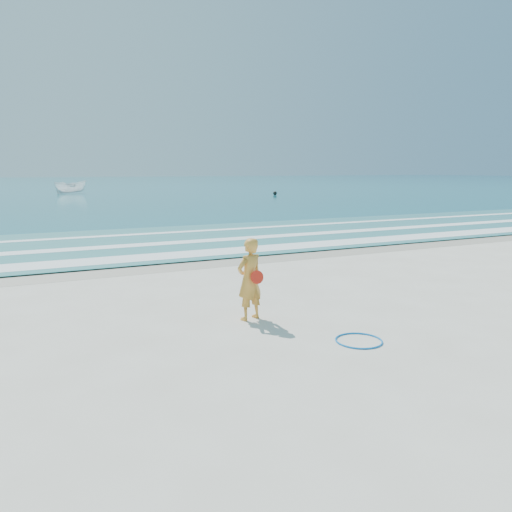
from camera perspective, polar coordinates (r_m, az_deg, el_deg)
name	(u,v)px	position (r m, az deg, el deg)	size (l,w,h in m)	color
ground	(342,356)	(8.38, 9.81, -11.23)	(400.00, 400.00, 0.00)	silver
wet_sand	(178,263)	(16.28, -8.93, -0.84)	(400.00, 2.40, 0.00)	#B2A893
ocean	(38,184)	(111.45, -23.69, 7.53)	(400.00, 190.00, 0.04)	#19727F
shallow	(142,242)	(21.04, -12.93, 1.57)	(400.00, 10.00, 0.01)	#59B7AD
foam_near	(167,256)	(17.50, -10.18, 0.04)	(400.00, 1.40, 0.01)	white
foam_mid	(146,244)	(20.27, -12.42, 1.30)	(400.00, 0.90, 0.01)	white
foam_far	(129,235)	(23.47, -14.31, 2.37)	(400.00, 0.60, 0.01)	white
hoop	(359,341)	(9.11, 11.67, -9.45)	(0.83, 0.83, 0.03)	blue
boat	(71,187)	(66.44, -20.41, 7.39)	(1.52, 4.03, 1.56)	white
buoy	(275,193)	(58.28, 2.18, 7.19)	(0.45, 0.45, 0.45)	black
woman	(250,279)	(9.97, -0.74, -2.67)	(0.70, 0.56, 1.66)	orange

